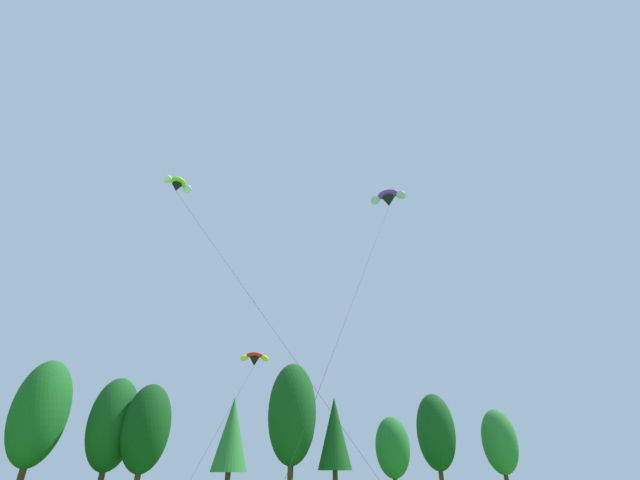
# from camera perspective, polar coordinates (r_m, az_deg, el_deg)

# --- Properties ---
(treeline_tree_d) EXTENTS (5.34, 5.34, 13.10)m
(treeline_tree_d) POSITION_cam_1_polar(r_m,az_deg,el_deg) (54.61, -33.31, -18.66)
(treeline_tree_d) COLOR #472D19
(treeline_tree_d) RESTS_ON ground_plane
(treeline_tree_e) EXTENTS (4.96, 4.96, 11.71)m
(treeline_tree_e) POSITION_cam_1_polar(r_m,az_deg,el_deg) (53.60, -25.93, -21.19)
(treeline_tree_e) COLOR #472D19
(treeline_tree_e) RESTS_ON ground_plane
(treeline_tree_f) EXTENTS (4.76, 4.76, 10.95)m
(treeline_tree_f) POSITION_cam_1_polar(r_m,az_deg,el_deg) (51.39, -22.17, -22.19)
(treeline_tree_f) COLOR #472D19
(treeline_tree_f) RESTS_ON ground_plane
(treeline_tree_g) EXTENTS (3.79, 3.79, 9.96)m
(treeline_tree_g) POSITION_cam_1_polar(r_m,az_deg,el_deg) (51.34, -11.72, -24.00)
(treeline_tree_g) COLOR #472D19
(treeline_tree_g) RESTS_ON ground_plane
(treeline_tree_h) EXTENTS (5.77, 5.77, 14.70)m
(treeline_tree_h) POSITION_cam_1_polar(r_m,az_deg,el_deg) (55.55, -3.75, -22.04)
(treeline_tree_h) COLOR #472D19
(treeline_tree_h) RESTS_ON ground_plane
(treeline_tree_i) EXTENTS (3.97, 3.97, 10.77)m
(treeline_tree_i) POSITION_cam_1_polar(r_m,az_deg,el_deg) (55.84, 1.95, -24.34)
(treeline_tree_i) COLOR #472D19
(treeline_tree_i) RESTS_ON ground_plane
(treeline_tree_j) EXTENTS (4.17, 4.17, 8.78)m
(treeline_tree_j) POSITION_cam_1_polar(r_m,az_deg,el_deg) (58.58, 9.67, -25.61)
(treeline_tree_j) COLOR #472D19
(treeline_tree_j) RESTS_ON ground_plane
(treeline_tree_k) EXTENTS (5.19, 5.19, 12.57)m
(treeline_tree_k) POSITION_cam_1_polar(r_m,az_deg,el_deg) (66.67, 15.22, -23.44)
(treeline_tree_k) COLOR #472D19
(treeline_tree_k) RESTS_ON ground_plane
(treeline_tree_l) EXTENTS (4.65, 4.65, 10.56)m
(treeline_tree_l) POSITION_cam_1_polar(r_m,az_deg,el_deg) (69.43, 22.86, -23.52)
(treeline_tree_l) COLOR #472D19
(treeline_tree_l) RESTS_ON ground_plane
(parafoil_kite_high_red_yellow) EXTENTS (7.53, 16.30, 10.62)m
(parafoil_kite_high_red_yellow) POSITION_cam_1_polar(r_m,az_deg,el_deg) (40.62, -8.75, -15.36)
(parafoil_kite_high_red_yellow) COLOR red
(parafoil_kite_mid_purple) EXTENTS (15.13, 16.41, 23.64)m
(parafoil_kite_mid_purple) POSITION_cam_1_polar(r_m,az_deg,el_deg) (39.42, 9.10, 5.56)
(parafoil_kite_mid_purple) COLOR purple
(parafoil_kite_far_lime_white) EXTENTS (11.65, 12.38, 21.08)m
(parafoil_kite_far_lime_white) POSITION_cam_1_polar(r_m,az_deg,el_deg) (34.29, -18.49, 7.02)
(parafoil_kite_far_lime_white) COLOR #93D633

